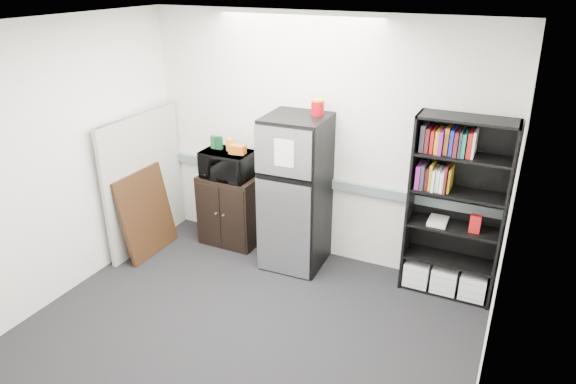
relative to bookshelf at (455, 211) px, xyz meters
The scene contains 18 objects.
floor 2.37m from the bookshelf, 134.33° to the right, with size 4.00×4.00×0.00m, color black.
wall_back 1.60m from the bookshelf, behind, with size 4.00×0.02×2.70m, color white.
wall_right 1.69m from the bookshelf, 73.25° to the right, with size 0.02×3.50×2.70m, color white.
wall_left 3.89m from the bookshelf, 156.08° to the right, with size 0.02×3.50×2.70m, color white.
ceiling 2.83m from the bookshelf, 134.33° to the right, with size 4.00×3.50×0.02m, color white.
electrical_raceway 1.54m from the bookshelf, behind, with size 3.92×0.05×0.10m, color slate.
wall_note 1.99m from the bookshelf, behind, with size 0.14×0.00×0.10m, color white.
bookshelf is the anchor object (origin of this frame).
cubicle_partition 3.46m from the bookshelf, behind, with size 0.06×1.30×1.62m.
cabinet 2.59m from the bookshelf, behind, with size 0.69×0.46×0.86m.
microwave 2.54m from the bookshelf, behind, with size 0.57×0.38×0.31m, color black.
snack_box_a 2.75m from the bookshelf, behind, with size 0.07×0.05×0.15m, color #185525.
snack_box_b 2.67m from the bookshelf, behind, with size 0.07×0.05×0.15m, color #0C361E.
snack_box_c 2.54m from the bookshelf, behind, with size 0.07×0.05×0.14m, color orange.
snack_bag 2.41m from the bookshelf, behind, with size 0.18×0.10×0.10m, color #CA6214.
refrigerator 1.65m from the bookshelf, behind, with size 0.66×0.69×1.70m.
coffee_can 1.71m from the bookshelf, behind, with size 0.14×0.14×0.19m.
framed_poster 3.39m from the bookshelf, 168.62° to the right, with size 0.22×0.77×0.98m.
Camera 1 is at (1.99, -3.19, 3.08)m, focal length 32.00 mm.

